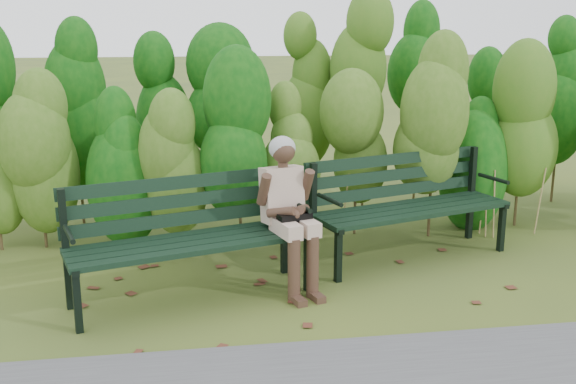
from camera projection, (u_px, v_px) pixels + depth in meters
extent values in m
plane|color=#3C4C22|center=(294.00, 290.00, 5.55)|extent=(80.00, 80.00, 0.00)
cylinder|color=#47381E|center=(50.00, 212.00, 6.38)|extent=(0.03, 0.03, 0.80)
ellipsoid|color=#3F6F1D|center=(44.00, 145.00, 6.23)|extent=(0.64, 0.64, 1.44)
cylinder|color=#47381E|center=(116.00, 209.00, 6.47)|extent=(0.03, 0.03, 0.80)
ellipsoid|color=#3F6F1D|center=(112.00, 144.00, 6.32)|extent=(0.64, 0.64, 1.44)
cylinder|color=#47381E|center=(180.00, 207.00, 6.56)|extent=(0.03, 0.03, 0.80)
ellipsoid|color=#3F6F1D|center=(178.00, 142.00, 6.41)|extent=(0.64, 0.64, 1.44)
cylinder|color=#47381E|center=(243.00, 204.00, 6.65)|extent=(0.03, 0.03, 0.80)
ellipsoid|color=#3F6F1D|center=(242.00, 140.00, 6.50)|extent=(0.64, 0.64, 1.44)
cylinder|color=#47381E|center=(304.00, 202.00, 6.74)|extent=(0.03, 0.03, 0.80)
ellipsoid|color=#3F6F1D|center=(304.00, 139.00, 6.59)|extent=(0.64, 0.64, 1.44)
cylinder|color=#47381E|center=(363.00, 199.00, 6.83)|extent=(0.03, 0.03, 0.80)
ellipsoid|color=#3F6F1D|center=(365.00, 137.00, 6.68)|extent=(0.64, 0.64, 1.44)
cylinder|color=#47381E|center=(421.00, 197.00, 6.92)|extent=(0.03, 0.03, 0.80)
ellipsoid|color=#3F6F1D|center=(424.00, 136.00, 6.77)|extent=(0.64, 0.64, 1.44)
cylinder|color=#47381E|center=(477.00, 195.00, 7.01)|extent=(0.03, 0.03, 0.80)
ellipsoid|color=#3F6F1D|center=(481.00, 134.00, 6.86)|extent=(0.64, 0.64, 1.44)
cylinder|color=#47381E|center=(532.00, 193.00, 7.10)|extent=(0.03, 0.03, 0.80)
ellipsoid|color=#3F6F1D|center=(537.00, 133.00, 6.95)|extent=(0.64, 0.64, 1.44)
cylinder|color=#47381E|center=(13.00, 175.00, 7.23)|extent=(0.04, 0.04, 1.10)
ellipsoid|color=#0B480E|center=(5.00, 93.00, 7.01)|extent=(0.70, 0.70, 1.98)
cylinder|color=#47381E|center=(87.00, 173.00, 7.34)|extent=(0.04, 0.04, 1.10)
ellipsoid|color=#0B480E|center=(81.00, 92.00, 7.12)|extent=(0.70, 0.70, 1.98)
cylinder|color=#47381E|center=(159.00, 171.00, 7.45)|extent=(0.04, 0.04, 1.10)
ellipsoid|color=#0B480E|center=(155.00, 91.00, 7.24)|extent=(0.70, 0.70, 1.98)
cylinder|color=#47381E|center=(228.00, 169.00, 7.56)|extent=(0.04, 0.04, 1.10)
ellipsoid|color=#0B480E|center=(226.00, 90.00, 7.35)|extent=(0.70, 0.70, 1.98)
cylinder|color=#47381E|center=(295.00, 166.00, 7.68)|extent=(0.04, 0.04, 1.10)
ellipsoid|color=#0B480E|center=(296.00, 89.00, 7.46)|extent=(0.70, 0.70, 1.98)
cylinder|color=#47381E|center=(361.00, 164.00, 7.79)|extent=(0.04, 0.04, 1.10)
ellipsoid|color=#0B480E|center=(363.00, 88.00, 7.57)|extent=(0.70, 0.70, 1.98)
cylinder|color=#47381E|center=(424.00, 162.00, 7.90)|extent=(0.04, 0.04, 1.10)
ellipsoid|color=#0B480E|center=(428.00, 87.00, 7.69)|extent=(0.70, 0.70, 1.98)
cylinder|color=#47381E|center=(486.00, 160.00, 8.02)|extent=(0.04, 0.04, 1.10)
ellipsoid|color=#0B480E|center=(491.00, 86.00, 7.80)|extent=(0.70, 0.70, 1.98)
cylinder|color=#47381E|center=(546.00, 158.00, 8.13)|extent=(0.04, 0.04, 1.10)
ellipsoid|color=#0B480E|center=(553.00, 85.00, 7.91)|extent=(0.70, 0.70, 1.98)
cube|color=#592D1E|center=(214.00, 285.00, 5.65)|extent=(0.11, 0.11, 0.01)
cube|color=#592D1E|center=(325.00, 357.00, 4.44)|extent=(0.09, 0.11, 0.01)
cube|color=#592D1E|center=(74.00, 359.00, 4.41)|extent=(0.11, 0.11, 0.01)
cube|color=#592D1E|center=(46.00, 275.00, 5.87)|extent=(0.09, 0.10, 0.01)
cube|color=#592D1E|center=(434.00, 269.00, 6.02)|extent=(0.09, 0.10, 0.01)
cube|color=#592D1E|center=(543.00, 248.00, 6.59)|extent=(0.09, 0.10, 0.01)
cube|color=#592D1E|center=(556.00, 242.00, 6.77)|extent=(0.11, 0.10, 0.01)
cube|color=#592D1E|center=(426.00, 261.00, 6.21)|extent=(0.10, 0.09, 0.01)
cube|color=#592D1E|center=(54.00, 318.00, 5.03)|extent=(0.11, 0.11, 0.01)
cube|color=#592D1E|center=(169.00, 270.00, 6.01)|extent=(0.10, 0.11, 0.01)
cube|color=#592D1E|center=(39.00, 299.00, 5.36)|extent=(0.11, 0.11, 0.01)
cube|color=#592D1E|center=(335.00, 345.00, 4.61)|extent=(0.11, 0.10, 0.01)
cube|color=#592D1E|center=(135.00, 258.00, 6.30)|extent=(0.09, 0.11, 0.01)
cube|color=#592D1E|center=(282.00, 319.00, 5.00)|extent=(0.10, 0.09, 0.01)
cube|color=#592D1E|center=(217.00, 288.00, 5.60)|extent=(0.11, 0.11, 0.01)
cube|color=#592D1E|center=(31.00, 297.00, 5.42)|extent=(0.10, 0.08, 0.01)
cube|color=#592D1E|center=(477.00, 252.00, 6.46)|extent=(0.10, 0.09, 0.01)
cube|color=#592D1E|center=(372.00, 261.00, 6.22)|extent=(0.10, 0.11, 0.01)
cube|color=#592D1E|center=(364.00, 268.00, 6.06)|extent=(0.10, 0.11, 0.01)
cube|color=#592D1E|center=(454.00, 245.00, 6.68)|extent=(0.09, 0.10, 0.01)
cube|color=black|center=(199.00, 251.00, 5.07)|extent=(1.86, 0.65, 0.04)
cube|color=black|center=(194.00, 245.00, 5.19)|extent=(1.86, 0.65, 0.04)
cube|color=black|center=(189.00, 241.00, 5.30)|extent=(1.86, 0.65, 0.04)
cube|color=black|center=(184.00, 236.00, 5.42)|extent=(1.86, 0.65, 0.04)
cube|color=black|center=(180.00, 219.00, 5.48)|extent=(1.84, 0.60, 0.11)
cube|color=black|center=(179.00, 201.00, 5.45)|extent=(1.84, 0.60, 0.11)
cube|color=black|center=(178.00, 183.00, 5.43)|extent=(1.84, 0.60, 0.11)
cube|color=black|center=(77.00, 301.00, 4.74)|extent=(0.07, 0.07, 0.48)
cube|color=black|center=(66.00, 250.00, 5.08)|extent=(0.07, 0.07, 0.95)
cube|color=black|center=(71.00, 263.00, 4.87)|extent=(0.20, 0.52, 0.04)
cylinder|color=black|center=(69.00, 234.00, 4.77)|extent=(0.15, 0.39, 0.04)
cube|color=black|center=(308.00, 263.00, 5.49)|extent=(0.07, 0.07, 0.48)
cube|color=black|center=(284.00, 221.00, 5.83)|extent=(0.07, 0.07, 0.95)
cube|color=black|center=(296.00, 231.00, 5.62)|extent=(0.20, 0.52, 0.04)
cylinder|color=black|center=(299.00, 205.00, 5.52)|extent=(0.15, 0.39, 0.04)
cube|color=black|center=(426.00, 215.00, 6.02)|extent=(1.85, 0.68, 0.04)
cube|color=black|center=(417.00, 211.00, 6.13)|extent=(1.85, 0.68, 0.04)
cube|color=black|center=(408.00, 208.00, 6.25)|extent=(1.85, 0.68, 0.04)
cube|color=black|center=(400.00, 204.00, 6.36)|extent=(1.85, 0.68, 0.04)
cube|color=black|center=(394.00, 190.00, 6.42)|extent=(1.83, 0.63, 0.11)
cube|color=black|center=(394.00, 175.00, 6.40)|extent=(1.83, 0.63, 0.11)
cube|color=black|center=(393.00, 159.00, 6.38)|extent=(1.83, 0.63, 0.11)
cube|color=black|center=(338.00, 255.00, 5.68)|extent=(0.07, 0.07, 0.47)
cube|color=black|center=(313.00, 215.00, 6.01)|extent=(0.07, 0.07, 0.95)
cube|color=black|center=(326.00, 224.00, 5.81)|extent=(0.21, 0.52, 0.04)
cylinder|color=black|center=(330.00, 200.00, 5.71)|extent=(0.15, 0.39, 0.04)
cube|color=black|center=(502.00, 227.00, 6.45)|extent=(0.07, 0.07, 0.47)
cube|color=black|center=(471.00, 193.00, 6.79)|extent=(0.07, 0.07, 0.95)
cube|color=black|center=(488.00, 201.00, 6.58)|extent=(0.21, 0.52, 0.04)
cylinder|color=black|center=(493.00, 179.00, 6.48)|extent=(0.15, 0.39, 0.04)
cube|color=tan|center=(286.00, 228.00, 5.35)|extent=(0.23, 0.40, 0.12)
cube|color=tan|center=(304.00, 225.00, 5.42)|extent=(0.23, 0.40, 0.12)
cylinder|color=#442C20|center=(294.00, 270.00, 5.29)|extent=(0.12, 0.12, 0.51)
cylinder|color=#442C20|center=(313.00, 267.00, 5.36)|extent=(0.12, 0.12, 0.51)
cube|color=#442C20|center=(298.00, 300.00, 5.28)|extent=(0.13, 0.20, 0.05)
cube|color=#442C20|center=(317.00, 297.00, 5.35)|extent=(0.13, 0.20, 0.05)
cube|color=tan|center=(282.00, 194.00, 5.55)|extent=(0.38, 0.31, 0.47)
cylinder|color=#442C20|center=(283.00, 165.00, 5.48)|extent=(0.08, 0.08, 0.09)
sphere|color=#442C20|center=(283.00, 151.00, 5.44)|extent=(0.19, 0.19, 0.19)
ellipsoid|color=gray|center=(282.00, 148.00, 5.45)|extent=(0.22, 0.21, 0.20)
cylinder|color=#442C20|center=(264.00, 189.00, 5.39)|extent=(0.13, 0.21, 0.28)
cylinder|color=#442C20|center=(307.00, 185.00, 5.55)|extent=(0.13, 0.21, 0.28)
cylinder|color=#442C20|center=(281.00, 212.00, 5.37)|extent=(0.24, 0.20, 0.12)
cylinder|color=#442C20|center=(303.00, 209.00, 5.44)|extent=(0.16, 0.26, 0.12)
sphere|color=#442C20|center=(295.00, 215.00, 5.36)|extent=(0.10, 0.10, 0.10)
cube|color=black|center=(294.00, 222.00, 5.39)|extent=(0.29, 0.18, 0.15)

